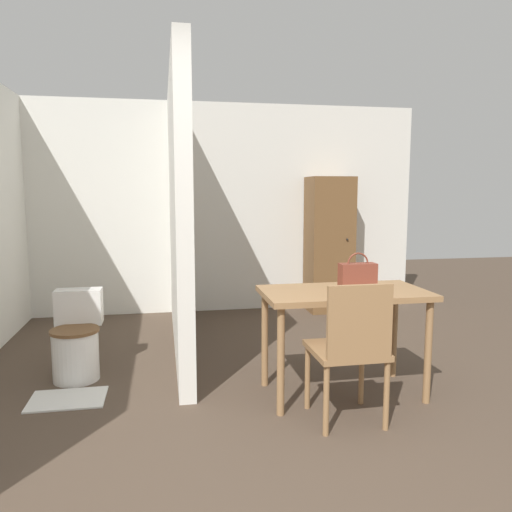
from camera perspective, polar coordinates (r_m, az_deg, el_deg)
wall_back at (r=6.09m, az=-5.39°, el=5.43°), size 5.15×0.12×2.50m
partition_wall at (r=4.66m, az=-8.87°, el=4.77°), size 0.12×2.71×2.50m
dining_table at (r=3.60m, az=10.01°, el=-5.37°), size 1.16×0.63×0.76m
wooden_chair at (r=3.19m, az=10.76°, el=-10.09°), size 0.45×0.45×0.92m
toilet at (r=4.21m, az=-19.82°, el=-9.10°), size 0.37×0.52×0.67m
handbag at (r=3.58m, az=11.53°, el=-2.28°), size 0.26×0.10×0.27m
wooden_cabinet at (r=6.13m, az=8.34°, el=1.31°), size 0.52×0.47×1.63m
bath_mat at (r=3.88m, az=-20.72°, el=-15.05°), size 0.52×0.37×0.01m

